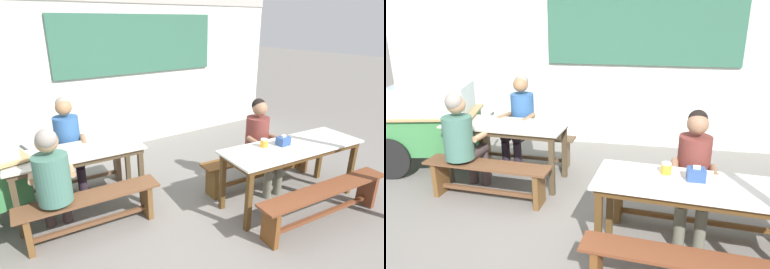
{
  "view_description": "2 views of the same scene",
  "coord_description": "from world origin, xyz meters",
  "views": [
    {
      "loc": [
        -1.65,
        -2.53,
        2.2
      ],
      "look_at": [
        0.61,
        0.84,
        0.72
      ],
      "focal_mm": 29.33,
      "sensor_mm": 36.0,
      "label": 1
    },
    {
      "loc": [
        0.82,
        -3.06,
        2.08
      ],
      "look_at": [
        0.19,
        0.23,
        0.96
      ],
      "focal_mm": 33.81,
      "sensor_mm": 36.0,
      "label": 2
    }
  ],
  "objects": [
    {
      "name": "bench_far_front",
      "position": [
        -0.93,
        0.49,
        0.3
      ],
      "size": [
        1.52,
        0.39,
        0.45
      ],
      "color": "brown",
      "rests_on": "ground_plane"
    },
    {
      "name": "bench_far_back",
      "position": [
        -0.86,
        1.58,
        0.29
      ],
      "size": [
        1.5,
        0.34,
        0.45
      ],
      "color": "brown",
      "rests_on": "ground_plane"
    },
    {
      "name": "tissue_box",
      "position": [
        1.27,
        -0.19,
        0.82
      ],
      "size": [
        0.15,
        0.12,
        0.13
      ],
      "color": "#2F4D8B",
      "rests_on": "dining_table_near"
    },
    {
      "name": "condiment_jar",
      "position": [
        1.03,
        -0.1,
        0.81
      ],
      "size": [
        0.09,
        0.09,
        0.1
      ],
      "color": "gold",
      "rests_on": "dining_table_near"
    },
    {
      "name": "person_right_near_table",
      "position": [
        1.3,
        0.21,
        0.7
      ],
      "size": [
        0.44,
        0.58,
        1.25
      ],
      "color": "#676757",
      "rests_on": "ground_plane"
    },
    {
      "name": "food_cart",
      "position": [
        -2.05,
        1.26,
        0.69
      ],
      "size": [
        1.68,
        1.13,
        1.18
      ],
      "color": "#3E8749",
      "rests_on": "ground_plane"
    },
    {
      "name": "person_left_back_turned",
      "position": [
        -1.25,
        0.58,
        0.72
      ],
      "size": [
        0.48,
        0.58,
        1.26
      ],
      "color": "#413333",
      "rests_on": "ground_plane"
    },
    {
      "name": "ground_plane",
      "position": [
        0.0,
        0.0,
        0.0
      ],
      "size": [
        40.0,
        40.0,
        0.0
      ],
      "primitive_type": "plane",
      "color": "slate"
    },
    {
      "name": "backdrop_wall",
      "position": [
        0.02,
        2.73,
        1.41
      ],
      "size": [
        7.32,
        0.23,
        2.68
      ],
      "color": "silver",
      "rests_on": "ground_plane"
    },
    {
      "name": "person_center_facing",
      "position": [
        -0.87,
        1.51,
        0.73
      ],
      "size": [
        0.47,
        0.58,
        1.3
      ],
      "color": "#291E29",
      "rests_on": "ground_plane"
    },
    {
      "name": "bench_near_back",
      "position": [
        1.41,
        0.28,
        0.31
      ],
      "size": [
        1.88,
        0.44,
        0.45
      ],
      "color": "brown",
      "rests_on": "ground_plane"
    },
    {
      "name": "dining_table_far",
      "position": [
        -0.89,
        1.04,
        0.68
      ],
      "size": [
        1.58,
        0.74,
        0.77
      ],
      "color": "beige",
      "rests_on": "ground_plane"
    },
    {
      "name": "dining_table_near",
      "position": [
        1.36,
        -0.27,
        0.69
      ],
      "size": [
        1.9,
        0.79,
        0.77
      ],
      "color": "silver",
      "rests_on": "ground_plane"
    }
  ]
}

